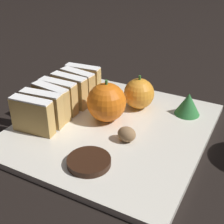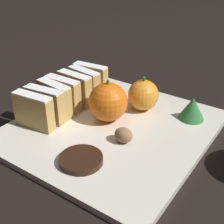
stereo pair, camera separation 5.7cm
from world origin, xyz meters
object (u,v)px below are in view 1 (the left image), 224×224
(walnut, at_px, (127,134))
(chocolate_cookie, at_px, (89,162))
(orange_far, at_px, (107,102))
(orange_near, at_px, (139,94))

(walnut, relative_size, chocolate_cookie, 0.47)
(chocolate_cookie, bearing_deg, orange_far, 107.18)
(walnut, height_order, chocolate_cookie, walnut)
(orange_near, height_order, walnut, orange_near)
(orange_near, xyz_separation_m, chocolate_cookie, (0.01, -0.21, -0.03))
(orange_near, height_order, chocolate_cookie, orange_near)
(orange_near, distance_m, walnut, 0.13)
(orange_near, xyz_separation_m, walnut, (0.03, -0.12, -0.02))
(orange_far, bearing_deg, chocolate_cookie, -72.82)
(orange_far, relative_size, chocolate_cookie, 1.19)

